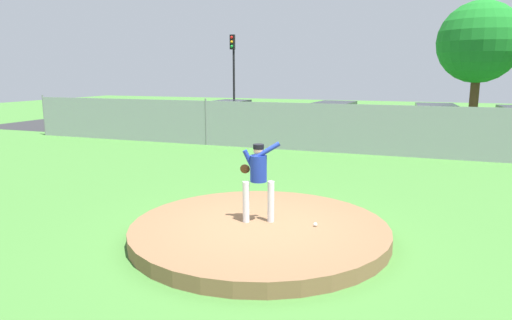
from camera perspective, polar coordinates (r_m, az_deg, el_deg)
ground_plane at (r=14.47m, az=8.57°, el=-1.74°), size 80.00×80.00×0.00m
asphalt_strip at (r=22.73m, az=13.02°, el=2.70°), size 44.00×7.00×0.01m
pitchers_mound at (r=8.86m, az=0.43°, el=-8.91°), size 4.98×4.98×0.27m
pitcher_youth at (r=8.68m, az=0.25°, el=-1.81°), size 0.83×0.32×1.60m
baseball at (r=8.74m, az=7.51°, el=-8.08°), size 0.07×0.07×0.07m
chainlink_fence at (r=18.19m, az=11.28°, el=3.89°), size 30.79×0.07×2.06m
parked_car_slate at (r=22.06m, az=21.61°, el=4.16°), size 2.10×4.38×1.77m
parked_car_red at (r=25.49m, az=-9.28°, el=5.42°), size 1.99×4.34×1.58m
parked_car_white at (r=22.98m, az=9.85°, el=4.98°), size 2.19×4.65×1.74m
parked_car_champagne at (r=24.79m, az=-3.43°, el=5.51°), size 1.93×4.71×1.68m
traffic_cone_orange at (r=24.99m, az=4.95°, el=4.26°), size 0.40×0.40×0.55m
traffic_light_near at (r=29.29m, az=-2.90°, el=12.05°), size 0.28×0.46×5.51m
tree_broad_left at (r=31.04m, az=26.36°, el=13.16°), size 4.87×4.87×7.41m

